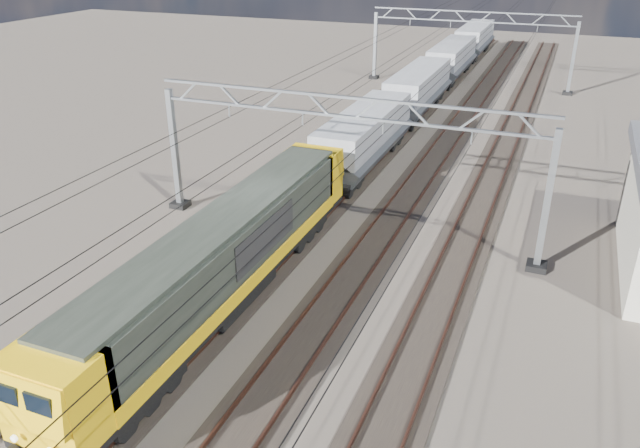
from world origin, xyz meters
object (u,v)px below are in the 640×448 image
at_px(catenary_gantry_mid, 341,162).
at_px(catenary_gantry_far, 469,46).
at_px(hopper_wagon_lead, 365,135).
at_px(hopper_wagon_mid, 418,87).
at_px(hopper_wagon_third, 452,58).
at_px(hopper_wagon_fourth, 475,38).
at_px(locomotive, 225,255).

xyz_separation_m(catenary_gantry_mid, catenary_gantry_far, (0.00, 36.00, 0.00)).
xyz_separation_m(hopper_wagon_lead, hopper_wagon_mid, (0.00, 14.20, 0.00)).
relative_size(hopper_wagon_lead, hopper_wagon_third, 1.00).
bearing_deg(hopper_wagon_fourth, catenary_gantry_far, -83.05).
relative_size(catenary_gantry_mid, hopper_wagon_fourth, 1.53).
distance_m(catenary_gantry_mid, hopper_wagon_lead, 10.16).
distance_m(locomotive, hopper_wagon_fourth, 60.30).
bearing_deg(catenary_gantry_mid, hopper_wagon_mid, 94.76).
bearing_deg(locomotive, hopper_wagon_fourth, 90.00).
height_order(catenary_gantry_far, locomotive, catenary_gantry_far).
relative_size(catenary_gantry_mid, hopper_wagon_mid, 1.53).
distance_m(catenary_gantry_mid, hopper_wagon_third, 38.31).
distance_m(catenary_gantry_far, hopper_wagon_third, 3.43).
bearing_deg(hopper_wagon_fourth, locomotive, -90.00).
relative_size(catenary_gantry_mid, catenary_gantry_far, 1.00).
relative_size(hopper_wagon_mid, hopper_wagon_third, 1.00).
relative_size(catenary_gantry_far, locomotive, 0.94).
distance_m(hopper_wagon_lead, hopper_wagon_third, 28.40).
height_order(hopper_wagon_mid, hopper_wagon_fourth, same).
xyz_separation_m(catenary_gantry_far, hopper_wagon_lead, (-2.00, -26.18, -1.67)).
bearing_deg(hopper_wagon_lead, locomotive, -90.00).
bearing_deg(catenary_gantry_mid, hopper_wagon_fourth, 92.19).
height_order(catenary_gantry_mid, hopper_wagon_lead, catenary_gantry_mid).
xyz_separation_m(catenary_gantry_mid, hopper_wagon_lead, (-2.00, 9.82, -1.67)).
bearing_deg(catenary_gantry_mid, locomotive, -104.25).
height_order(catenary_gantry_mid, catenary_gantry_far, same).
bearing_deg(hopper_wagon_fourth, hopper_wagon_mid, -90.00).
xyz_separation_m(locomotive, hopper_wagon_lead, (-0.00, 17.70, -0.09)).
bearing_deg(hopper_wagon_third, catenary_gantry_mid, -87.00).
bearing_deg(locomotive, hopper_wagon_mid, 90.00).
bearing_deg(locomotive, hopper_wagon_lead, 90.00).
relative_size(locomotive, hopper_wagon_fourth, 1.62).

